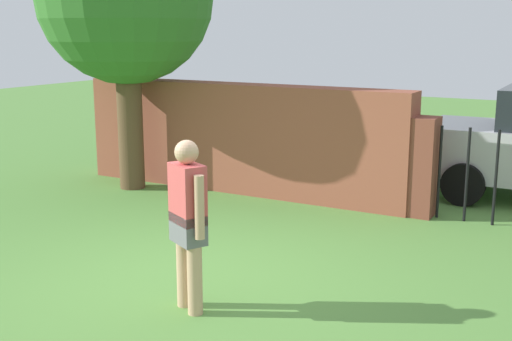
# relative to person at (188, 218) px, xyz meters

# --- Properties ---
(ground_plane) EXTENTS (40.00, 40.00, 0.00)m
(ground_plane) POSITION_rel_person_xyz_m (-0.44, 0.65, -0.90)
(ground_plane) COLOR #568C3D
(brick_wall) EXTENTS (5.66, 0.50, 1.74)m
(brick_wall) POSITION_rel_person_xyz_m (-1.94, 4.23, -0.03)
(brick_wall) COLOR brown
(brick_wall) RESTS_ON ground
(person) EXTENTS (0.49, 0.36, 1.62)m
(person) POSITION_rel_person_xyz_m (0.00, 0.00, 0.00)
(person) COLOR tan
(person) RESTS_ON ground
(fence_gate) EXTENTS (2.85, 0.44, 1.40)m
(fence_gate) POSITION_rel_person_xyz_m (2.19, 4.23, -0.20)
(fence_gate) COLOR brown
(fence_gate) RESTS_ON ground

